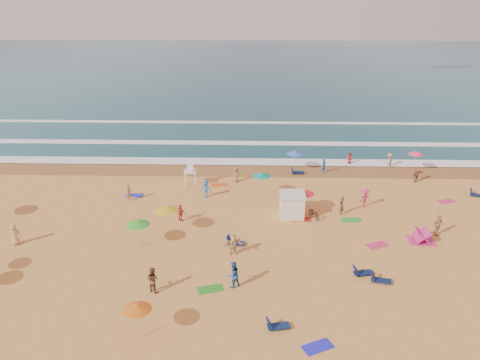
{
  "coord_description": "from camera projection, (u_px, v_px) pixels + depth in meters",
  "views": [
    {
      "loc": [
        -1.34,
        -35.02,
        18.2
      ],
      "look_at": [
        -2.42,
        6.0,
        1.5
      ],
      "focal_mm": 35.0,
      "sensor_mm": 36.0,
      "label": 1
    }
  ],
  "objects": [
    {
      "name": "wet_sand",
      "position": [
        264.0,
        170.0,
        50.83
      ],
      "size": [
        220.0,
        220.0,
        0.0
      ],
      "primitive_type": "plane",
      "color": "olive",
      "rests_on": "ground"
    },
    {
      "name": "ocean",
      "position": [
        258.0,
        68.0,
        117.03
      ],
      "size": [
        220.0,
        140.0,
        0.18
      ],
      "primitive_type": "cube",
      "color": "#0C4756",
      "rests_on": "ground"
    },
    {
      "name": "ground",
      "position": [
        267.0,
        224.0,
        39.25
      ],
      "size": [
        220.0,
        220.0,
        0.0
      ],
      "primitive_type": "plane",
      "color": "gold",
      "rests_on": "ground"
    },
    {
      "name": "beachgoers",
      "position": [
        291.0,
        200.0,
        41.67
      ],
      "size": [
        36.14,
        25.44,
        2.09
      ],
      "color": "#2664B4",
      "rests_on": "ground"
    },
    {
      "name": "beach_umbrellas",
      "position": [
        296.0,
        205.0,
        37.8
      ],
      "size": [
        53.51,
        28.3,
        0.73
      ],
      "color": "#FF3866",
      "rests_on": "ground"
    },
    {
      "name": "cabana_roof",
      "position": [
        292.0,
        194.0,
        39.81
      ],
      "size": [
        2.2,
        2.2,
        0.12
      ],
      "primitive_type": "cube",
      "color": "silver",
      "rests_on": "cabana"
    },
    {
      "name": "loungers",
      "position": [
        316.0,
        236.0,
        36.95
      ],
      "size": [
        47.72,
        25.46,
        0.34
      ],
      "color": "#0E1B46",
      "rests_on": "ground"
    },
    {
      "name": "cabana",
      "position": [
        292.0,
        206.0,
        40.21
      ],
      "size": [
        2.0,
        2.0,
        2.0
      ],
      "primitive_type": "cube",
      "color": "silver",
      "rests_on": "ground"
    },
    {
      "name": "bicycle",
      "position": [
        314.0,
        213.0,
        40.09
      ],
      "size": [
        1.26,
        1.82,
        0.91
      ],
      "primitive_type": "imported",
      "rotation": [
        0.0,
        0.0,
        0.42
      ],
      "color": "black",
      "rests_on": "ground"
    },
    {
      "name": "towels",
      "position": [
        292.0,
        238.0,
        36.96
      ],
      "size": [
        44.71,
        24.19,
        0.03
      ],
      "color": "red",
      "rests_on": "ground"
    },
    {
      "name": "lifeguard_stand",
      "position": [
        191.0,
        176.0,
        46.51
      ],
      "size": [
        1.2,
        1.2,
        2.1
      ],
      "primitive_type": null,
      "color": "white",
      "rests_on": "ground"
    },
    {
      "name": "surf_foam",
      "position": [
        262.0,
        145.0,
        58.96
      ],
      "size": [
        200.0,
        18.7,
        0.05
      ],
      "color": "white",
      "rests_on": "ground"
    }
  ]
}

